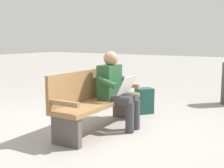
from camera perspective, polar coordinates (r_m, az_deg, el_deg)
The scene contains 4 objects.
ground_plane at distance 4.59m, azimuth -2.30°, elevation -8.68°, with size 40.00×40.00×0.00m, color gray.
bench_near at distance 4.52m, azimuth -3.09°, elevation -2.97°, with size 1.82×0.56×0.90m.
person_seated at distance 4.54m, azimuth 0.77°, elevation -0.73°, with size 0.58×0.59×1.18m.
backpack at distance 5.57m, azimuth 6.10°, elevation -3.20°, with size 0.38×0.37×0.47m.
Camera 1 is at (3.59, 2.52, 1.36)m, focal length 48.17 mm.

